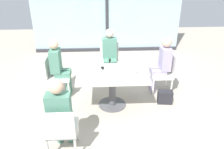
{
  "coord_description": "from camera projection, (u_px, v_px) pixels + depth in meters",
  "views": [
    {
      "loc": [
        -0.21,
        -3.85,
        2.64
      ],
      "look_at": [
        0.0,
        0.1,
        0.65
      ],
      "focal_mm": 35.89,
      "sensor_mm": 36.0,
      "label": 1
    }
  ],
  "objects": [
    {
      "name": "cell_phone_on_table",
      "position": [
        103.0,
        68.0,
        4.5
      ],
      "size": [
        0.1,
        0.16,
        0.01
      ],
      "primitive_type": "cube",
      "rotation": [
        0.0,
        0.0,
        0.25
      ],
      "color": "black",
      "rests_on": "dining_table_main"
    },
    {
      "name": "person_near_window",
      "position": [
        110.0,
        53.0,
        5.37
      ],
      "size": [
        0.34,
        0.39,
        1.26
      ],
      "color": "#4C7F6B",
      "rests_on": "ground_plane"
    },
    {
      "name": "person_front_left",
      "position": [
        60.0,
        112.0,
        3.23
      ],
      "size": [
        0.34,
        0.39,
        1.26
      ],
      "color": "#4C7F6B",
      "rests_on": "ground_plane"
    },
    {
      "name": "dining_table_main",
      "position": [
        112.0,
        81.0,
        4.38
      ],
      "size": [
        1.36,
        0.92,
        0.73
      ],
      "color": "silver",
      "rests_on": "ground_plane"
    },
    {
      "name": "window_wall_backdrop",
      "position": [
        107.0,
        14.0,
        6.94
      ],
      "size": [
        4.65,
        0.1,
        2.7
      ],
      "color": "#9CB7BC",
      "rests_on": "ground_plane"
    },
    {
      "name": "wine_glass_1",
      "position": [
        133.0,
        65.0,
        4.33
      ],
      "size": [
        0.07,
        0.07,
        0.18
      ],
      "color": "silver",
      "rests_on": "dining_table_main"
    },
    {
      "name": "chair_far_left",
      "position": [
        55.0,
        74.0,
        4.81
      ],
      "size": [
        0.5,
        0.46,
        0.87
      ],
      "color": "silver",
      "rests_on": "ground_plane"
    },
    {
      "name": "chair_near_window",
      "position": [
        110.0,
        59.0,
        5.56
      ],
      "size": [
        0.46,
        0.51,
        0.87
      ],
      "color": "silver",
      "rests_on": "ground_plane"
    },
    {
      "name": "chair_far_right",
      "position": [
        166.0,
        71.0,
        4.92
      ],
      "size": [
        0.5,
        0.46,
        0.87
      ],
      "color": "silver",
      "rests_on": "ground_plane"
    },
    {
      "name": "chair_front_left",
      "position": [
        61.0,
        128.0,
        3.22
      ],
      "size": [
        0.46,
        0.5,
        0.87
      ],
      "color": "silver",
      "rests_on": "ground_plane"
    },
    {
      "name": "wine_glass_2",
      "position": [
        142.0,
        67.0,
        4.23
      ],
      "size": [
        0.07,
        0.07,
        0.18
      ],
      "color": "silver",
      "rests_on": "dining_table_main"
    },
    {
      "name": "wine_glass_5",
      "position": [
        136.0,
        68.0,
        4.2
      ],
      "size": [
        0.07,
        0.07,
        0.18
      ],
      "color": "silver",
      "rests_on": "dining_table_main"
    },
    {
      "name": "ground_plane",
      "position": [
        112.0,
        105.0,
        4.63
      ],
      "size": [
        12.0,
        12.0,
        0.0
      ],
      "primitive_type": "plane",
      "color": "#A89E8E"
    },
    {
      "name": "coffee_cup",
      "position": [
        142.0,
        76.0,
        4.11
      ],
      "size": [
        0.08,
        0.08,
        0.09
      ],
      "primitive_type": "cylinder",
      "color": "white",
      "rests_on": "dining_table_main"
    },
    {
      "name": "wine_glass_3",
      "position": [
        119.0,
        70.0,
        4.12
      ],
      "size": [
        0.07,
        0.07,
        0.18
      ],
      "color": "silver",
      "rests_on": "dining_table_main"
    },
    {
      "name": "handbag_0",
      "position": [
        165.0,
        97.0,
        4.64
      ],
      "size": [
        0.32,
        0.19,
        0.28
      ],
      "primitive_type": "cube",
      "rotation": [
        0.0,
        0.0,
        -0.11
      ],
      "color": "#232328",
      "rests_on": "ground_plane"
    },
    {
      "name": "person_far_left",
      "position": [
        59.0,
        65.0,
        4.72
      ],
      "size": [
        0.39,
        0.34,
        1.26
      ],
      "color": "#4C7F6B",
      "rests_on": "ground_plane"
    },
    {
      "name": "person_far_right",
      "position": [
        162.0,
        63.0,
        4.82
      ],
      "size": [
        0.39,
        0.34,
        1.26
      ],
      "color": "#9E93B7",
      "rests_on": "ground_plane"
    },
    {
      "name": "wine_glass_0",
      "position": [
        83.0,
        68.0,
        4.2
      ],
      "size": [
        0.07,
        0.07,
        0.18
      ],
      "color": "silver",
      "rests_on": "dining_table_main"
    },
    {
      "name": "wine_glass_4",
      "position": [
        105.0,
        69.0,
        4.17
      ],
      "size": [
        0.07,
        0.07,
        0.18
      ],
      "color": "silver",
      "rests_on": "dining_table_main"
    }
  ]
}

